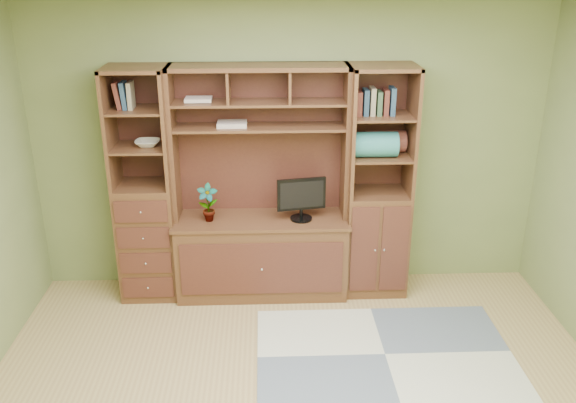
{
  "coord_description": "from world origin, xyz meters",
  "views": [
    {
      "loc": [
        -0.21,
        -3.18,
        2.85
      ],
      "look_at": [
        -0.04,
        1.2,
        1.1
      ],
      "focal_mm": 38.0,
      "sensor_mm": 36.0,
      "label": 1
    }
  ],
  "objects_px": {
    "right_tower": "(378,184)",
    "monitor": "(301,191)",
    "center_hutch": "(261,187)",
    "left_tower": "(144,187)"
  },
  "relations": [
    {
      "from": "right_tower",
      "to": "monitor",
      "type": "distance_m",
      "value": 0.68
    },
    {
      "from": "center_hutch",
      "to": "right_tower",
      "type": "height_order",
      "value": "same"
    },
    {
      "from": "center_hutch",
      "to": "monitor",
      "type": "bearing_deg",
      "value": -5.7
    },
    {
      "from": "left_tower",
      "to": "center_hutch",
      "type": "bearing_deg",
      "value": -2.29
    },
    {
      "from": "center_hutch",
      "to": "monitor",
      "type": "height_order",
      "value": "center_hutch"
    },
    {
      "from": "center_hutch",
      "to": "left_tower",
      "type": "distance_m",
      "value": 1.0
    },
    {
      "from": "center_hutch",
      "to": "right_tower",
      "type": "distance_m",
      "value": 1.03
    },
    {
      "from": "right_tower",
      "to": "monitor",
      "type": "xyz_separation_m",
      "value": [
        -0.67,
        -0.07,
        -0.03
      ]
    },
    {
      "from": "left_tower",
      "to": "right_tower",
      "type": "height_order",
      "value": "same"
    },
    {
      "from": "center_hutch",
      "to": "right_tower",
      "type": "relative_size",
      "value": 1.0
    }
  ]
}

